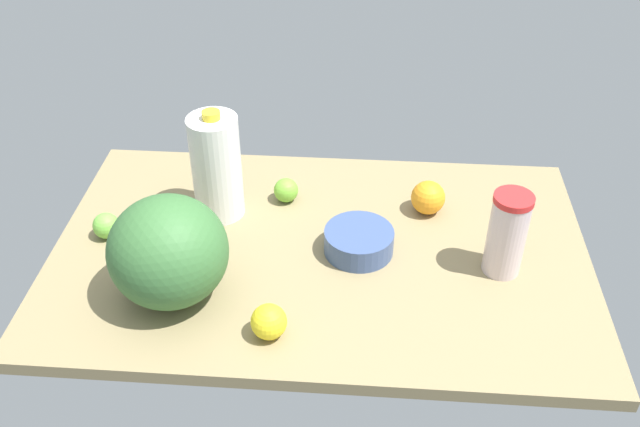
{
  "coord_description": "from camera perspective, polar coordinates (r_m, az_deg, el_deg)",
  "views": [
    {
      "loc": [
        -9.21,
        122.83,
        105.77
      ],
      "look_at": [
        0.0,
        0.0,
        13.0
      ],
      "focal_mm": 40.0,
      "sensor_mm": 36.0,
      "label": 1
    }
  ],
  "objects": [
    {
      "name": "countertop",
      "position": [
        1.61,
        -0.0,
        -3.26
      ],
      "size": [
        120.0,
        76.0,
        3.0
      ],
      "primitive_type": "cube",
      "color": "#897852",
      "rests_on": "ground"
    },
    {
      "name": "milk_jug",
      "position": [
        1.66,
        -8.29,
        3.71
      ],
      "size": [
        11.56,
        11.56,
        27.25
      ],
      "color": "white",
      "rests_on": "countertop"
    },
    {
      "name": "tumbler_cup",
      "position": [
        1.54,
        14.74,
        -1.59
      ],
      "size": [
        8.34,
        8.34,
        19.48
      ],
      "color": "beige",
      "rests_on": "countertop"
    },
    {
      "name": "mixing_bowl",
      "position": [
        1.58,
        3.12,
        -2.34
      ],
      "size": [
        15.5,
        15.5,
        5.5
      ],
      "primitive_type": "cylinder",
      "color": "#3C5181",
      "rests_on": "countertop"
    },
    {
      "name": "watermelon",
      "position": [
        1.45,
        -12.04,
        -3.0
      ],
      "size": [
        24.16,
        24.16,
        22.93
      ],
      "primitive_type": "ellipsoid",
      "color": "#386B35",
      "rests_on": "countertop"
    },
    {
      "name": "lemon_by_jug",
      "position": [
        1.39,
        -4.12,
        -8.63
      ],
      "size": [
        7.13,
        7.13,
        7.13
      ],
      "primitive_type": "sphere",
      "color": "yellow",
      "rests_on": "countertop"
    },
    {
      "name": "orange_loose",
      "position": [
        1.71,
        8.64,
        1.27
      ],
      "size": [
        8.14,
        8.14,
        8.14
      ],
      "primitive_type": "sphere",
      "color": "orange",
      "rests_on": "countertop"
    },
    {
      "name": "lime_far_back",
      "position": [
        1.69,
        -16.74,
        -0.94
      ],
      "size": [
        6.01,
        6.01,
        6.01
      ],
      "primitive_type": "sphere",
      "color": "#6DBB41",
      "rests_on": "countertop"
    },
    {
      "name": "lime_near_front",
      "position": [
        1.74,
        -2.74,
        1.87
      ],
      "size": [
        5.98,
        5.98,
        5.98
      ],
      "primitive_type": "sphere",
      "color": "#6EB434",
      "rests_on": "countertop"
    }
  ]
}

